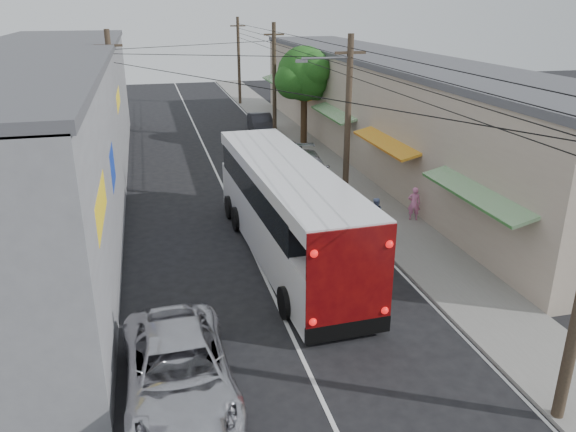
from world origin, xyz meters
The scene contains 13 objects.
ground centered at (0.00, 0.00, 0.00)m, with size 120.00×120.00×0.00m, color black.
sidewalk centered at (6.50, 20.00, 0.06)m, with size 3.00×80.00×0.12m, color slate.
building_right centered at (10.99, 22.00, 3.15)m, with size 7.09×40.00×6.25m.
building_left centered at (-8.50, 18.00, 3.65)m, with size 7.20×36.00×7.25m.
utility_poles centered at (3.13, 20.33, 4.13)m, with size 11.80×45.28×8.00m.
street_tree centered at (6.87, 26.02, 4.67)m, with size 4.40×4.00×6.60m.
coach_bus centered at (1.20, 8.58, 1.89)m, with size 3.35×12.79×3.66m.
jeepney centered at (-3.39, 1.00, 0.79)m, with size 2.61×5.67×1.58m, color silver.
parked_suv centered at (4.37, 16.94, 0.85)m, with size 2.37×5.82×1.69m, color #A5A4AC.
parked_car_mid centered at (4.36, 20.36, 0.79)m, with size 1.87×4.66×1.59m, color #222227.
parked_car_far centered at (4.60, 30.03, 0.73)m, with size 1.55×4.45×1.47m, color #222227.
pedestrian_near centered at (7.57, 10.56, 0.88)m, with size 0.56×0.36×1.52m, color pink.
pedestrian_far centered at (5.40, 9.80, 0.85)m, with size 0.71×0.55×1.45m, color #94A7D8.
Camera 1 is at (-3.60, -10.83, 9.26)m, focal length 35.00 mm.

